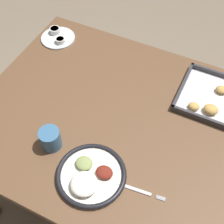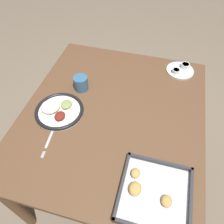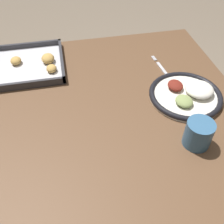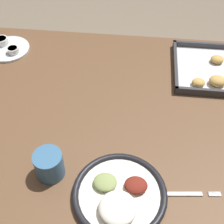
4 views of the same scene
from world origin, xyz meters
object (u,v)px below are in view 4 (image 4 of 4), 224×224
object	(u,v)px
dinner_plate	(119,195)
drinking_cup	(49,165)
saucer_plate	(8,48)
baking_tray	(212,70)
fork	(183,194)

from	to	relation	value
dinner_plate	drinking_cup	bearing A→B (deg)	164.44
saucer_plate	baking_tray	distance (m)	0.85
dinner_plate	fork	distance (m)	0.18
fork	baking_tray	bearing A→B (deg)	69.91
saucer_plate	drinking_cup	bearing A→B (deg)	-60.28
dinner_plate	fork	xyz separation A→B (m)	(0.18, 0.03, -0.01)
dinner_plate	drinking_cup	distance (m)	0.22
fork	saucer_plate	bearing A→B (deg)	133.94
fork	baking_tray	world-z (taller)	baking_tray
saucer_plate	baking_tray	bearing A→B (deg)	-3.87
saucer_plate	fork	bearing A→B (deg)	-40.04
saucer_plate	drinking_cup	distance (m)	0.65
fork	drinking_cup	distance (m)	0.39
fork	drinking_cup	world-z (taller)	drinking_cup
drinking_cup	saucer_plate	bearing A→B (deg)	119.72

